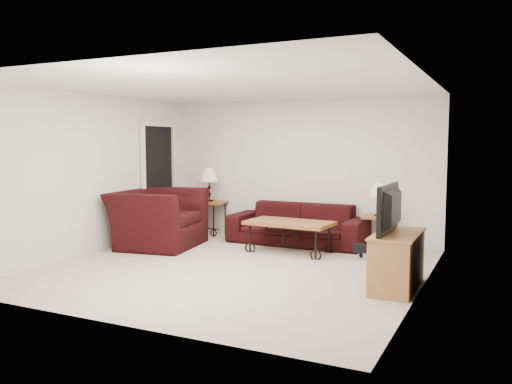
{
  "coord_description": "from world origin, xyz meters",
  "views": [
    {
      "loc": [
        3.37,
        -6.29,
        1.72
      ],
      "look_at": [
        0.0,
        0.7,
        1.0
      ],
      "focal_mm": 36.72,
      "sensor_mm": 36.0,
      "label": 1
    }
  ],
  "objects_px": {
    "sofa": "(297,224)",
    "tv_stand": "(397,261)",
    "television": "(397,209)",
    "side_table_left": "(209,218)",
    "coffee_table": "(289,237)",
    "armchair": "(158,218)",
    "backpack": "(361,244)",
    "lamp_left": "(209,185)",
    "lamp_right": "(379,199)",
    "side_table_right": "(378,232)"
  },
  "relations": [
    {
      "from": "sofa",
      "to": "tv_stand",
      "type": "bearing_deg",
      "value": -45.07
    },
    {
      "from": "television",
      "to": "side_table_left",
      "type": "bearing_deg",
      "value": -120.01
    },
    {
      "from": "coffee_table",
      "to": "armchair",
      "type": "distance_m",
      "value": 2.24
    },
    {
      "from": "sofa",
      "to": "television",
      "type": "distance_m",
      "value": 2.99
    },
    {
      "from": "tv_stand",
      "to": "television",
      "type": "relative_size",
      "value": 1.12
    },
    {
      "from": "side_table_left",
      "to": "backpack",
      "type": "height_order",
      "value": "side_table_left"
    },
    {
      "from": "lamp_left",
      "to": "television",
      "type": "xyz_separation_m",
      "value": [
        3.92,
        -2.26,
        0.01
      ]
    },
    {
      "from": "television",
      "to": "backpack",
      "type": "height_order",
      "value": "television"
    },
    {
      "from": "lamp_right",
      "to": "television",
      "type": "height_order",
      "value": "television"
    },
    {
      "from": "sofa",
      "to": "lamp_right",
      "type": "xyz_separation_m",
      "value": [
        1.35,
        0.18,
        0.47
      ]
    },
    {
      "from": "lamp_right",
      "to": "coffee_table",
      "type": "bearing_deg",
      "value": -142.81
    },
    {
      "from": "tv_stand",
      "to": "backpack",
      "type": "xyz_separation_m",
      "value": [
        -0.8,
        1.45,
        -0.13
      ]
    },
    {
      "from": "lamp_right",
      "to": "armchair",
      "type": "relative_size",
      "value": 0.37
    },
    {
      "from": "sofa",
      "to": "television",
      "type": "relative_size",
      "value": 2.36
    },
    {
      "from": "coffee_table",
      "to": "tv_stand",
      "type": "bearing_deg",
      "value": -35.04
    },
    {
      "from": "sofa",
      "to": "tv_stand",
      "type": "relative_size",
      "value": 2.11
    },
    {
      "from": "side_table_right",
      "to": "armchair",
      "type": "distance_m",
      "value": 3.66
    },
    {
      "from": "coffee_table",
      "to": "tv_stand",
      "type": "xyz_separation_m",
      "value": [
        1.93,
        -1.35,
        0.08
      ]
    },
    {
      "from": "side_table_left",
      "to": "coffee_table",
      "type": "height_order",
      "value": "side_table_left"
    },
    {
      "from": "television",
      "to": "backpack",
      "type": "xyz_separation_m",
      "value": [
        -0.78,
        1.45,
        -0.75
      ]
    },
    {
      "from": "lamp_left",
      "to": "backpack",
      "type": "relative_size",
      "value": 1.53
    },
    {
      "from": "armchair",
      "to": "tv_stand",
      "type": "bearing_deg",
      "value": -111.18
    },
    {
      "from": "side_table_left",
      "to": "tv_stand",
      "type": "distance_m",
      "value": 4.54
    },
    {
      "from": "sofa",
      "to": "tv_stand",
      "type": "distance_m",
      "value": 2.94
    },
    {
      "from": "side_table_right",
      "to": "backpack",
      "type": "xyz_separation_m",
      "value": [
        -0.07,
        -0.82,
        -0.07
      ]
    },
    {
      "from": "sofa",
      "to": "side_table_right",
      "type": "relative_size",
      "value": 4.32
    },
    {
      "from": "lamp_left",
      "to": "tv_stand",
      "type": "relative_size",
      "value": 0.57
    },
    {
      "from": "side_table_right",
      "to": "coffee_table",
      "type": "bearing_deg",
      "value": -142.81
    },
    {
      "from": "lamp_right",
      "to": "armchair",
      "type": "xyz_separation_m",
      "value": [
        -3.38,
        -1.39,
        -0.34
      ]
    },
    {
      "from": "sofa",
      "to": "lamp_left",
      "type": "bearing_deg",
      "value": 174.47
    },
    {
      "from": "lamp_right",
      "to": "television",
      "type": "bearing_deg",
      "value": -72.64
    },
    {
      "from": "tv_stand",
      "to": "backpack",
      "type": "relative_size",
      "value": 2.69
    },
    {
      "from": "lamp_right",
      "to": "side_table_right",
      "type": "bearing_deg",
      "value": 0.0
    },
    {
      "from": "backpack",
      "to": "side_table_right",
      "type": "bearing_deg",
      "value": 64.91
    },
    {
      "from": "side_table_right",
      "to": "lamp_right",
      "type": "xyz_separation_m",
      "value": [
        0.0,
        0.0,
        0.54
      ]
    },
    {
      "from": "backpack",
      "to": "tv_stand",
      "type": "bearing_deg",
      "value": -80.96
    },
    {
      "from": "tv_stand",
      "to": "backpack",
      "type": "distance_m",
      "value": 1.66
    },
    {
      "from": "armchair",
      "to": "backpack",
      "type": "xyz_separation_m",
      "value": [
        3.3,
        0.58,
        -0.27
      ]
    },
    {
      "from": "sofa",
      "to": "armchair",
      "type": "distance_m",
      "value": 2.37
    },
    {
      "from": "armchair",
      "to": "television",
      "type": "bearing_deg",
      "value": -111.24
    },
    {
      "from": "side_table_left",
      "to": "armchair",
      "type": "bearing_deg",
      "value": -96.9
    },
    {
      "from": "lamp_left",
      "to": "lamp_right",
      "type": "bearing_deg",
      "value": 0.0
    },
    {
      "from": "lamp_right",
      "to": "armchair",
      "type": "bearing_deg",
      "value": -157.6
    },
    {
      "from": "sofa",
      "to": "lamp_left",
      "type": "relative_size",
      "value": 3.72
    },
    {
      "from": "side_table_right",
      "to": "lamp_right",
      "type": "distance_m",
      "value": 0.54
    },
    {
      "from": "coffee_table",
      "to": "armchair",
      "type": "bearing_deg",
      "value": -167.52
    },
    {
      "from": "side_table_left",
      "to": "television",
      "type": "height_order",
      "value": "television"
    },
    {
      "from": "sofa",
      "to": "lamp_right",
      "type": "distance_m",
      "value": 1.44
    },
    {
      "from": "lamp_right",
      "to": "side_table_left",
      "type": "bearing_deg",
      "value": 180.0
    },
    {
      "from": "side_table_left",
      "to": "armchair",
      "type": "relative_size",
      "value": 0.43
    }
  ]
}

